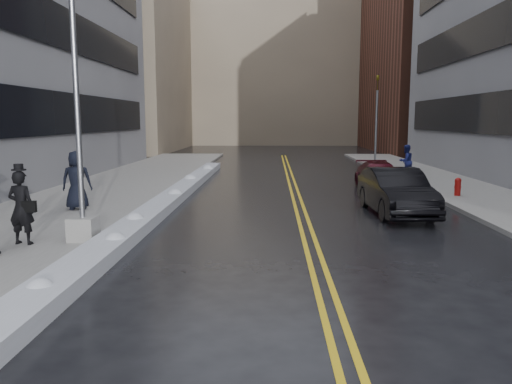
# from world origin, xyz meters

# --- Properties ---
(ground) EXTENTS (160.00, 160.00, 0.00)m
(ground) POSITION_xyz_m (0.00, 0.00, 0.00)
(ground) COLOR black
(ground) RESTS_ON ground
(sidewalk_west) EXTENTS (5.50, 50.00, 0.15)m
(sidewalk_west) POSITION_xyz_m (-5.75, 10.00, 0.07)
(sidewalk_west) COLOR gray
(sidewalk_west) RESTS_ON ground
(sidewalk_east) EXTENTS (4.00, 50.00, 0.15)m
(sidewalk_east) POSITION_xyz_m (10.00, 10.00, 0.07)
(sidewalk_east) COLOR gray
(sidewalk_east) RESTS_ON ground
(lane_line_left) EXTENTS (0.12, 50.00, 0.01)m
(lane_line_left) POSITION_xyz_m (2.35, 10.00, 0.00)
(lane_line_left) COLOR gold
(lane_line_left) RESTS_ON ground
(lane_line_right) EXTENTS (0.12, 50.00, 0.01)m
(lane_line_right) POSITION_xyz_m (2.65, 10.00, 0.00)
(lane_line_right) COLOR gold
(lane_line_right) RESTS_ON ground
(snow_ridge) EXTENTS (0.90, 30.00, 0.34)m
(snow_ridge) POSITION_xyz_m (-2.45, 8.00, 0.17)
(snow_ridge) COLOR silver
(snow_ridge) RESTS_ON ground
(building_west_far) EXTENTS (14.00, 22.00, 18.00)m
(building_west_far) POSITION_xyz_m (-15.50, 44.00, 9.00)
(building_west_far) COLOR gray
(building_west_far) RESTS_ON ground
(building_east_far) EXTENTS (14.00, 20.00, 28.00)m
(building_east_far) POSITION_xyz_m (19.00, 42.00, 14.00)
(building_east_far) COLOR #562D21
(building_east_far) RESTS_ON ground
(building_far) EXTENTS (36.00, 16.00, 22.00)m
(building_far) POSITION_xyz_m (2.00, 60.00, 11.00)
(building_far) COLOR gray
(building_far) RESTS_ON ground
(lamppost) EXTENTS (0.65, 0.65, 7.62)m
(lamppost) POSITION_xyz_m (-3.30, 2.00, 2.53)
(lamppost) COLOR gray
(lamppost) RESTS_ON sidewalk_west
(fire_hydrant) EXTENTS (0.26, 0.26, 0.73)m
(fire_hydrant) POSITION_xyz_m (9.00, 10.00, 0.55)
(fire_hydrant) COLOR maroon
(fire_hydrant) RESTS_ON sidewalk_east
(traffic_signal) EXTENTS (0.16, 0.20, 6.00)m
(traffic_signal) POSITION_xyz_m (8.50, 24.00, 3.40)
(traffic_signal) COLOR gray
(traffic_signal) RESTS_ON sidewalk_east
(pedestrian_fedora) EXTENTS (0.71, 0.51, 1.82)m
(pedestrian_fedora) POSITION_xyz_m (-4.64, 1.57, 1.06)
(pedestrian_fedora) COLOR black
(pedestrian_fedora) RESTS_ON sidewalk_west
(pedestrian_c) EXTENTS (1.09, 0.82, 2.01)m
(pedestrian_c) POSITION_xyz_m (-5.17, 6.40, 1.15)
(pedestrian_c) COLOR black
(pedestrian_c) RESTS_ON sidewalk_west
(pedestrian_east) EXTENTS (1.05, 0.97, 1.73)m
(pedestrian_east) POSITION_xyz_m (8.61, 16.50, 1.02)
(pedestrian_east) COLOR navy
(pedestrian_east) RESTS_ON sidewalk_east
(car_black) EXTENTS (1.85, 4.80, 1.56)m
(car_black) POSITION_xyz_m (5.68, 6.61, 0.78)
(car_black) COLOR black
(car_black) RESTS_ON ground
(car_maroon) EXTENTS (1.80, 4.36, 1.26)m
(car_maroon) POSITION_xyz_m (6.40, 12.66, 0.63)
(car_maroon) COLOR #390912
(car_maroon) RESTS_ON ground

